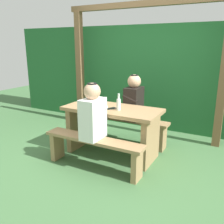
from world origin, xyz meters
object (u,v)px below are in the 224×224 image
object	(u,v)px
person_black_coat	(134,99)
bottle_left	(119,104)
picnic_table	(112,123)
drinking_glass	(100,105)
bench_near	(93,147)
person_white_shirt	(93,113)
bench_far	(127,125)
cell_phone	(111,108)

from	to	relation	value
person_black_coat	bottle_left	distance (m)	0.58
picnic_table	drinking_glass	world-z (taller)	drinking_glass
bench_near	person_white_shirt	bearing A→B (deg)	86.65
bench_near	bench_far	bearing A→B (deg)	90.00
picnic_table	person_black_coat	bearing A→B (deg)	76.90
person_white_shirt	person_black_coat	bearing A→B (deg)	83.37
bottle_left	drinking_glass	bearing A→B (deg)	-176.11
bench_far	drinking_glass	xyz separation A→B (m)	(-0.15, -0.60, 0.45)
picnic_table	bottle_left	distance (m)	0.36
bench_near	bottle_left	size ratio (longest dim) A/B	5.97
bench_near	bench_far	xyz separation A→B (m)	(0.00, 1.02, 0.00)
person_black_coat	bottle_left	xyz separation A→B (m)	(0.02, -0.57, 0.05)
picnic_table	bench_near	distance (m)	0.54
picnic_table	bottle_left	bearing A→B (deg)	-26.03
drinking_glass	cell_phone	world-z (taller)	drinking_glass
drinking_glass	bottle_left	size ratio (longest dim) A/B	0.36
person_black_coat	cell_phone	xyz separation A→B (m)	(-0.10, -0.56, -0.04)
person_white_shirt	drinking_glass	bearing A→B (deg)	110.02
drinking_glass	cell_phone	bearing A→B (deg)	11.86
bench_far	cell_phone	distance (m)	0.70
bench_far	person_black_coat	bearing A→B (deg)	-1.61
person_white_shirt	drinking_glass	world-z (taller)	person_white_shirt
bench_far	drinking_glass	size ratio (longest dim) A/B	16.68
person_black_coat	cell_phone	size ratio (longest dim) A/B	5.14
bench_far	bottle_left	size ratio (longest dim) A/B	5.97
bench_near	person_white_shirt	distance (m)	0.45
bench_far	cell_phone	bearing A→B (deg)	-88.28
picnic_table	bottle_left	world-z (taller)	bottle_left
drinking_glass	bottle_left	bearing A→B (deg)	3.89
picnic_table	cell_phone	xyz separation A→B (m)	(0.02, -0.05, 0.23)
drinking_glass	bench_near	bearing A→B (deg)	-70.15
bench_far	person_black_coat	distance (m)	0.47
picnic_table	bench_far	distance (m)	0.54
person_white_shirt	cell_phone	size ratio (longest dim) A/B	5.14
drinking_glass	person_white_shirt	bearing A→B (deg)	-69.98
bottle_left	picnic_table	bearing A→B (deg)	153.97
person_black_coat	picnic_table	bearing A→B (deg)	-103.10
picnic_table	person_black_coat	size ratio (longest dim) A/B	1.95
person_black_coat	cell_phone	world-z (taller)	person_black_coat
bottle_left	cell_phone	bearing A→B (deg)	172.90
bottle_left	cell_phone	distance (m)	0.15
person_white_shirt	cell_phone	xyz separation A→B (m)	(0.02, 0.45, -0.04)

